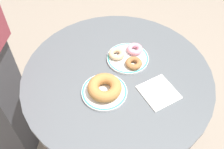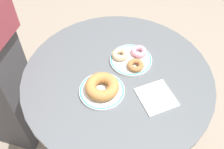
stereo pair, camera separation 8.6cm
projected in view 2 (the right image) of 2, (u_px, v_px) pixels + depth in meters
name	position (u px, v px, depth m)	size (l,w,h in m)	color
cafe_table	(117.00, 112.00, 1.25)	(0.76, 0.76, 0.78)	#565B60
plate_left	(102.00, 91.00, 1.00)	(0.17, 0.17, 0.01)	white
plate_right	(131.00, 60.00, 1.10)	(0.18, 0.18, 0.01)	white
donut_old_fashioned	(102.00, 87.00, 0.98)	(0.13, 0.13, 0.04)	#BC7F42
donut_pink_frosted	(139.00, 51.00, 1.11)	(0.07, 0.07, 0.02)	pink
donut_glazed	(120.00, 54.00, 1.09)	(0.07, 0.07, 0.02)	#E0B789
donut_cinnamon	(135.00, 65.00, 1.06)	(0.07, 0.07, 0.02)	#A36B3D
paper_napkin	(156.00, 97.00, 0.98)	(0.12, 0.13, 0.01)	white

